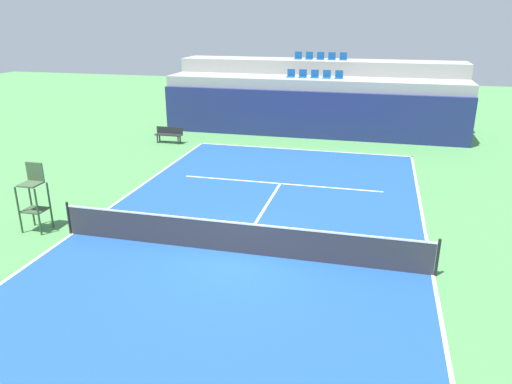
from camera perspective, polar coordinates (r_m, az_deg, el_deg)
name	(u,v)px	position (r m, az deg, el deg)	size (l,w,h in m)	color
ground_plane	(237,253)	(14.44, -2.21, -7.10)	(80.00, 80.00, 0.00)	#4C8C4C
court_surface	(237,253)	(14.44, -2.21, -7.08)	(11.00, 24.00, 0.01)	#1E4C99
baseline_far	(301,150)	(25.41, 5.31, 4.93)	(11.00, 0.10, 0.00)	white
sideline_left	(72,234)	(16.67, -20.58, -4.55)	(0.10, 24.00, 0.00)	white
sideline_right	(433,275)	(14.08, 19.91, -9.09)	(0.10, 24.00, 0.00)	white
service_line_far	(280,184)	(20.18, 2.83, 0.98)	(8.26, 0.10, 0.00)	white
centre_service_line	(262,212)	(17.25, 0.74, -2.37)	(0.10, 6.40, 0.00)	white
back_wall	(310,115)	(27.67, 6.26, 8.87)	(17.05, 0.30, 2.60)	navy
stands_tier_lower	(313,106)	(28.93, 6.67, 9.92)	(17.05, 2.40, 3.18)	#9E9E99
stands_tier_upper	(319,93)	(31.22, 7.30, 11.38)	(17.05, 2.40, 3.98)	#9E9E99
seating_row_lower	(315,75)	(28.78, 6.83, 13.31)	(3.18, 0.44, 0.44)	#145193
seating_row_upper	(320,57)	(31.07, 7.50, 15.27)	(3.18, 0.44, 0.44)	#145193
tennis_net	(237,237)	(14.21, -2.24, -5.27)	(11.08, 0.08, 1.07)	black
umpire_chair	(34,195)	(17.02, -24.44, -0.33)	(0.76, 0.66, 2.20)	#334C2D
player_bench	(169,134)	(27.05, -10.09, 6.71)	(1.50, 0.40, 0.85)	#232328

